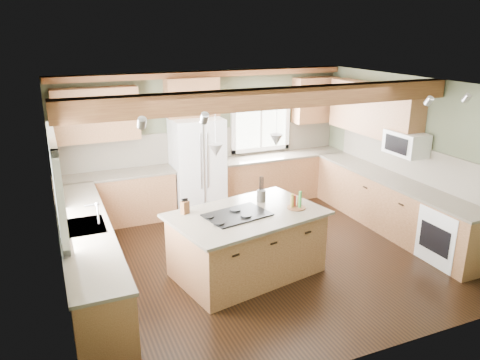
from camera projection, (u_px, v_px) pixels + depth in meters
name	position (u px, v px, depth m)	size (l,w,h in m)	color
floor	(261.00, 256.00, 7.18)	(5.60, 5.60, 0.00)	black
ceiling	(263.00, 85.00, 6.37)	(5.60, 5.60, 0.00)	silver
wall_back	(206.00, 140.00, 8.96)	(5.60, 5.60, 0.00)	#4E563D
wall_left	(56.00, 203.00, 5.73)	(5.00, 5.00, 0.00)	#4E563D
wall_right	(413.00, 156.00, 7.82)	(5.00, 5.00, 0.00)	#4E563D
ceiling_beam	(275.00, 98.00, 6.09)	(5.55, 0.26, 0.26)	#4D2616
soffit_trim	(206.00, 74.00, 8.49)	(5.55, 0.20, 0.10)	#4D2616
backsplash_back	(206.00, 144.00, 8.98)	(5.58, 0.03, 0.58)	brown
backsplash_right	(409.00, 160.00, 7.88)	(0.03, 3.70, 0.58)	brown
base_cab_back_left	(117.00, 199.00, 8.30)	(2.02, 0.60, 0.88)	brown
counter_back_left	(115.00, 175.00, 8.16)	(2.06, 0.64, 0.04)	#433C31
base_cab_back_right	(281.00, 177.00, 9.52)	(2.62, 0.60, 0.88)	brown
counter_back_right	(281.00, 156.00, 9.38)	(2.66, 0.64, 0.04)	#433C31
base_cab_left	(88.00, 259.00, 6.15)	(0.60, 3.70, 0.88)	brown
counter_left	(85.00, 227.00, 6.01)	(0.64, 3.74, 0.04)	#433C31
base_cab_right	(391.00, 205.00, 8.02)	(0.60, 3.70, 0.88)	brown
counter_right	(394.00, 180.00, 7.87)	(0.64, 3.74, 0.04)	#433C31
upper_cab_back_left	(96.00, 115.00, 7.87)	(1.40, 0.35, 0.90)	brown
upper_cab_over_fridge	(192.00, 97.00, 8.43)	(0.96, 0.35, 0.70)	brown
upper_cab_right	(373.00, 110.00, 8.34)	(0.35, 2.20, 0.90)	brown
upper_cab_back_corner	(315.00, 100.00, 9.46)	(0.90, 0.35, 0.90)	brown
window_left	(55.00, 182.00, 5.71)	(0.04, 1.60, 1.05)	white
window_back	(260.00, 122.00, 9.29)	(1.10, 0.04, 1.00)	white
sink	(85.00, 227.00, 6.01)	(0.50, 0.65, 0.03)	#262628
faucet	(98.00, 214.00, 6.03)	(0.02, 0.02, 0.28)	#B2B2B7
dishwasher	(102.00, 312.00, 5.02)	(0.60, 0.60, 0.84)	white
oven	(450.00, 236.00, 6.88)	(0.60, 0.72, 0.84)	white
microwave	(406.00, 143.00, 7.61)	(0.40, 0.70, 0.38)	white
pendant_left	(216.00, 150.00, 5.86)	(0.18, 0.18, 0.16)	#B2B2B7
pendant_right	(276.00, 140.00, 6.39)	(0.18, 0.18, 0.16)	#B2B2B7
refrigerator	(197.00, 166.00, 8.64)	(0.90, 0.74, 1.80)	white
island	(247.00, 245.00, 6.57)	(1.94, 1.18, 0.88)	brown
island_top	(247.00, 214.00, 6.43)	(2.07, 1.31, 0.04)	#433C31
cooktop	(237.00, 215.00, 6.33)	(0.84, 0.56, 0.02)	black
knife_block	(185.00, 207.00, 6.38)	(0.11, 0.08, 0.18)	brown
utensil_crock	(261.00, 196.00, 6.82)	(0.13, 0.13, 0.17)	#3B342F
bottle_tray	(297.00, 200.00, 6.56)	(0.26, 0.26, 0.24)	brown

